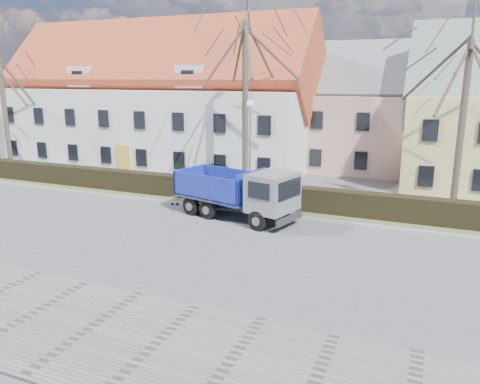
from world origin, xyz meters
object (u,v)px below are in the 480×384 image
at_px(streetlight, 250,151).
at_px(parked_car_a, 223,172).
at_px(cart_frame, 171,200).
at_px(dump_truck, 232,191).

xyz_separation_m(streetlight, parked_car_a, (-3.68, 4.22, -2.31)).
bearing_deg(parked_car_a, streetlight, -147.29).
bearing_deg(cart_frame, parked_car_a, 89.37).
distance_m(dump_truck, streetlight, 3.83).
bearing_deg(dump_truck, parked_car_a, 132.30).
xyz_separation_m(dump_truck, cart_frame, (-4.14, 0.75, -1.08)).
relative_size(dump_truck, parked_car_a, 1.73).
xyz_separation_m(streetlight, cart_frame, (-3.76, -2.70, -2.69)).
bearing_deg(streetlight, cart_frame, -144.32).
distance_m(streetlight, parked_car_a, 6.06).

